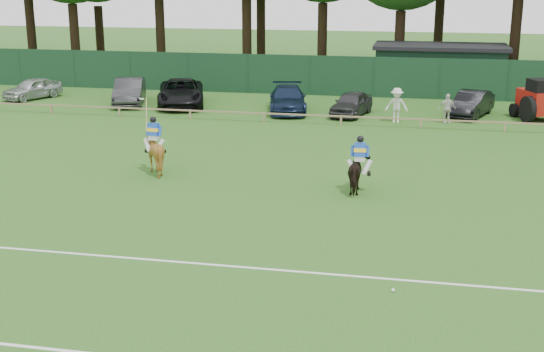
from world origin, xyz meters
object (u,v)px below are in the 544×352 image
(horse_dark, at_px, (359,172))
(spectator_left, at_px, (397,105))
(sedan_grey, at_px, (129,91))
(sedan_navy, at_px, (288,99))
(horse_chestnut, at_px, (154,152))
(utility_shed, at_px, (439,68))
(sedan_silver, at_px, (32,88))
(tractor, at_px, (537,101))
(hatch_grey, at_px, (351,104))
(spectator_mid, at_px, (447,109))
(estate_black, at_px, (471,104))
(polo_ball, at_px, (393,290))
(suv_black, at_px, (181,93))

(horse_dark, distance_m, spectator_left, 12.85)
(sedan_grey, height_order, sedan_navy, sedan_grey)
(horse_chestnut, relative_size, utility_shed, 0.20)
(sedan_silver, bearing_deg, horse_dark, -13.03)
(horse_chestnut, relative_size, tractor, 0.54)
(utility_shed, height_order, tractor, utility_shed)
(sedan_silver, xyz_separation_m, utility_shed, (24.42, 7.84, 0.90))
(horse_chestnut, bearing_deg, hatch_grey, -108.11)
(spectator_left, xyz_separation_m, spectator_mid, (2.54, 0.30, -0.14))
(horse_dark, bearing_deg, utility_shed, -102.07)
(sedan_silver, distance_m, tractor, 29.32)
(utility_shed, bearing_deg, spectator_mid, -88.58)
(sedan_grey, bearing_deg, sedan_silver, 157.76)
(hatch_grey, distance_m, estate_black, 6.44)
(spectator_mid, height_order, polo_ball, spectator_mid)
(estate_black, xyz_separation_m, spectator_left, (-3.89, -2.50, 0.21))
(sedan_silver, distance_m, spectator_mid, 24.81)
(hatch_grey, bearing_deg, tractor, 16.55)
(estate_black, relative_size, spectator_left, 2.31)
(suv_black, bearing_deg, sedan_navy, -22.40)
(suv_black, xyz_separation_m, estate_black, (16.32, 0.13, -0.09))
(horse_chestnut, bearing_deg, estate_black, -124.09)
(horse_dark, bearing_deg, spectator_left, -98.17)
(sedan_silver, relative_size, utility_shed, 0.45)
(hatch_grey, relative_size, spectator_mid, 2.51)
(tractor, bearing_deg, utility_shed, 98.25)
(hatch_grey, bearing_deg, utility_shed, 75.58)
(estate_black, distance_m, spectator_left, 4.63)
(utility_shed, bearing_deg, estate_black, -78.95)
(sedan_navy, xyz_separation_m, utility_shed, (8.32, 8.90, 0.83))
(sedan_navy, bearing_deg, spectator_left, -28.15)
(sedan_silver, distance_m, sedan_navy, 16.13)
(horse_dark, distance_m, hatch_grey, 14.33)
(sedan_grey, distance_m, utility_shed, 19.77)
(hatch_grey, distance_m, utility_shed, 10.47)
(utility_shed, bearing_deg, sedan_navy, -133.07)
(sedan_navy, bearing_deg, sedan_silver, 164.70)
(tractor, bearing_deg, spectator_mid, 179.60)
(polo_ball, height_order, utility_shed, utility_shed)
(horse_chestnut, xyz_separation_m, spectator_left, (8.75, 11.84, 0.07))
(suv_black, distance_m, utility_shed, 16.94)
(sedan_silver, distance_m, hatch_grey, 19.73)
(horse_dark, distance_m, tractor, 16.90)
(estate_black, xyz_separation_m, spectator_mid, (-1.35, -2.20, 0.08))
(polo_ball, bearing_deg, suv_black, 119.42)
(suv_black, xyz_separation_m, sedan_navy, (6.40, -0.56, -0.06))
(sedan_silver, bearing_deg, tractor, 21.74)
(suv_black, bearing_deg, tractor, -18.22)
(sedan_grey, relative_size, spectator_mid, 3.03)
(estate_black, xyz_separation_m, polo_ball, (-3.12, -23.54, -0.63))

